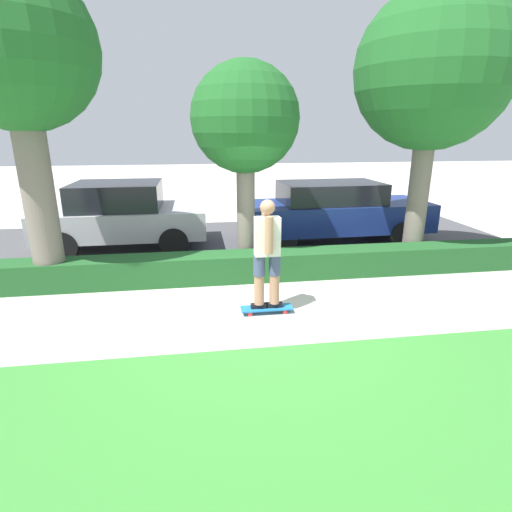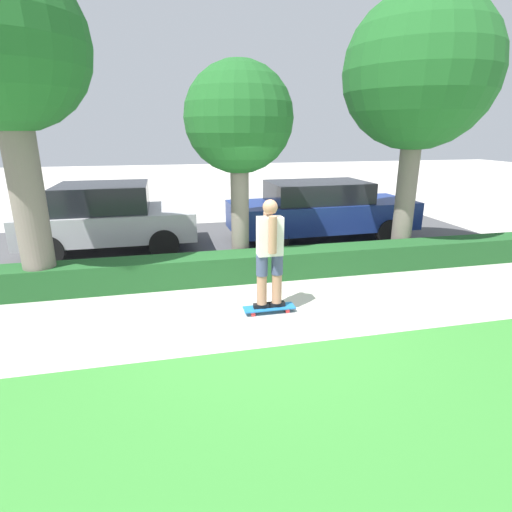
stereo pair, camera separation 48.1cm
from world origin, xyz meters
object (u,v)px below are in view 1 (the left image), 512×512
Objects in this scene: parked_car_front at (123,215)px; tree_mid at (245,121)px; tree_near at (16,56)px; skateboard at (267,308)px; skater_person at (267,252)px; tree_far at (433,72)px; parked_car_middle at (333,211)px.

tree_mid is at bearing -37.91° from parked_car_front.
parked_car_front is (0.85, 2.64, -3.03)m from tree_near.
tree_mid is (-0.07, 2.07, 2.84)m from skateboard.
parked_car_front is (-2.81, 4.18, -0.19)m from skater_person.
skateboard is 5.09m from parked_car_front.
skater_person is at bearing -56.40° from parked_car_front.
tree_near is at bearing -175.97° from tree_far.
tree_mid is 3.72m from tree_far.
tree_near reaches higher than parked_car_middle.
skater_person is 4.88m from tree_near.
parked_car_front is 5.24m from parked_car_middle.
parked_car_middle is (2.42, 4.04, 0.72)m from skateboard.
skateboard is 5.53m from tree_far.
skateboard is at bearing -149.95° from tree_far.
parked_car_middle is (-1.11, 1.99, -3.02)m from tree_far.
tree_near is 1.35× the size of parked_car_front.
parked_car_front is at bearing 72.18° from tree_near.
tree_mid is 0.74× the size of tree_far.
tree_far is (7.20, 0.51, -0.03)m from tree_near.
parked_car_front is (-2.81, 4.18, 0.74)m from skateboard.
tree_far reaches higher than skater_person.
skateboard is at bearing 0.00° from skater_person.
tree_near is at bearing -159.36° from parked_car_middle.
skater_person is 0.35× the size of parked_car_middle.
tree_far is at bearing 4.03° from tree_near.
skateboard is 0.16× the size of tree_near.
tree_mid reaches higher than parked_car_front.
tree_far is (3.53, 2.05, 3.73)m from skateboard.
skateboard is 3.51m from tree_mid.
parked_car_front is (-2.74, 2.11, -2.10)m from tree_mid.
tree_far is at bearing -62.55° from parked_car_middle.
tree_near is at bearing -108.16° from parked_car_front.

